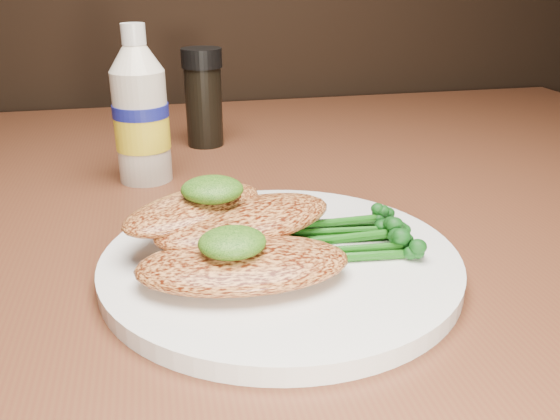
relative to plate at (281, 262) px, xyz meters
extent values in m
cylinder|color=white|center=(0.00, 0.00, 0.00)|extent=(0.26, 0.26, 0.01)
ellipsoid|color=#CB7F40|center=(-0.03, -0.03, 0.02)|extent=(0.15, 0.09, 0.02)
ellipsoid|color=#CB7F40|center=(-0.02, 0.02, 0.03)|extent=(0.16, 0.12, 0.02)
ellipsoid|color=#CB7F40|center=(-0.06, 0.04, 0.03)|extent=(0.14, 0.12, 0.02)
ellipsoid|color=#0C3507|center=(-0.04, -0.03, 0.04)|extent=(0.05, 0.04, 0.02)
ellipsoid|color=#0C3507|center=(-0.05, 0.03, 0.05)|extent=(0.06, 0.05, 0.02)
camera|label=1|loc=(-0.08, -0.38, 0.20)|focal=37.38mm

